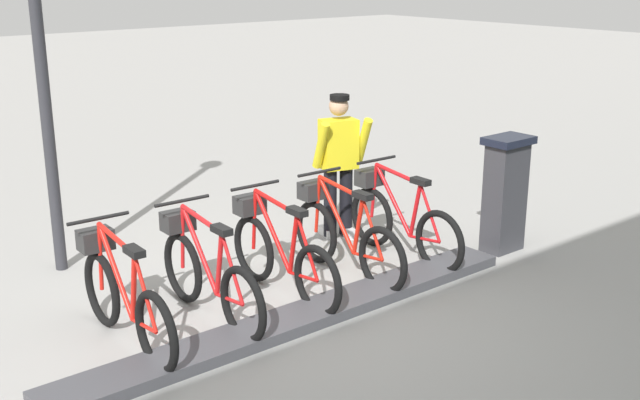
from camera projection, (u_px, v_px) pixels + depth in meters
ground_plane at (303, 322)px, 7.00m from camera, size 60.00×60.00×0.00m
dock_rail_base at (303, 317)px, 6.99m from camera, size 0.44×4.81×0.10m
payment_kiosk at (505, 192)px, 8.57m from camera, size 0.36×0.52×1.28m
bike_docked_0 at (399, 219)px, 8.44m from camera, size 1.72×0.54×1.02m
bike_docked_1 at (343, 235)px, 7.95m from camera, size 1.72×0.54×1.02m
bike_docked_2 at (279, 252)px, 7.46m from camera, size 1.72×0.54×1.02m
bike_docked_3 at (206, 273)px, 6.98m from camera, size 1.72×0.54×1.02m
bike_docked_4 at (123, 296)px, 6.49m from camera, size 1.72×0.54×1.02m
worker_near_rack at (339, 161)px, 8.92m from camera, size 0.57×0.69×1.66m
lamp_post at (35, 0)px, 7.43m from camera, size 0.32×0.32×4.18m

